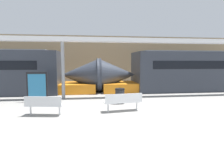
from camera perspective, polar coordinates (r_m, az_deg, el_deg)
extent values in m
plane|color=gray|center=(7.32, 7.19, -13.49)|extent=(60.00, 60.00, 0.00)
cube|color=#9E8460|center=(18.35, -1.56, 5.49)|extent=(56.00, 0.20, 5.00)
cube|color=#2D333D|center=(16.70, 28.58, 1.70)|extent=(12.35, 2.90, 3.10)
cone|color=#2D333D|center=(13.76, 1.40, 0.77)|extent=(3.06, 2.63, 2.63)
cube|color=orange|center=(13.90, 2.58, -3.20)|extent=(2.75, 2.46, 0.70)
cube|color=black|center=(15.51, 31.81, 3.37)|extent=(10.50, 0.03, 0.60)
cube|color=gray|center=(16.70, 28.81, 7.19)|extent=(11.12, 1.74, 0.10)
cone|color=#2D333D|center=(13.63, -10.11, 0.66)|extent=(3.06, 2.63, 2.63)
cube|color=orange|center=(13.76, -11.26, -3.38)|extent=(2.75, 2.46, 0.70)
cube|color=silver|center=(8.29, 3.51, -8.10)|extent=(1.80, 0.66, 0.04)
cube|color=silver|center=(8.05, 3.96, -6.88)|extent=(1.75, 0.26, 0.40)
cylinder|color=silver|center=(8.16, -1.29, -9.97)|extent=(0.07, 0.07, 0.42)
cylinder|color=silver|center=(8.58, 8.06, -9.28)|extent=(0.07, 0.07, 0.42)
cube|color=silver|center=(8.20, -21.08, -8.57)|extent=(1.65, 0.69, 0.04)
cube|color=silver|center=(7.97, -21.70, -7.35)|extent=(1.58, 0.29, 0.40)
cylinder|color=silver|center=(8.52, -25.04, -9.80)|extent=(0.07, 0.07, 0.42)
cylinder|color=silver|center=(8.02, -16.76, -10.44)|extent=(0.07, 0.07, 0.42)
cylinder|color=black|center=(9.81, 2.57, -6.36)|extent=(0.51, 0.51, 0.78)
cylinder|color=black|center=(9.74, 2.58, -3.93)|extent=(0.54, 0.54, 0.06)
cube|color=black|center=(10.95, -23.24, -3.02)|extent=(1.15, 0.06, 1.75)
cube|color=teal|center=(10.91, -23.31, -2.59)|extent=(0.98, 0.01, 1.33)
cylinder|color=gray|center=(11.38, -15.72, 2.09)|extent=(0.21, 0.21, 3.57)
cube|color=silver|center=(11.45, -15.95, 11.76)|extent=(28.00, 0.60, 0.28)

